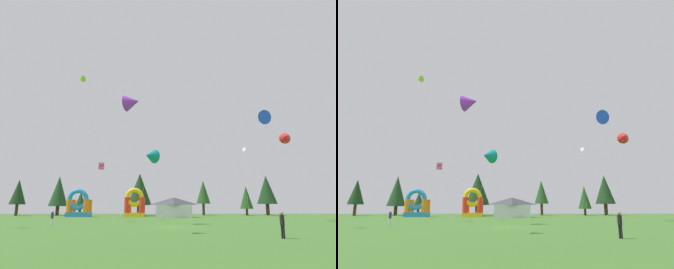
{
  "view_description": "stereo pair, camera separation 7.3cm",
  "coord_description": "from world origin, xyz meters",
  "views": [
    {
      "loc": [
        -0.93,
        -34.74,
        2.26
      ],
      "look_at": [
        0.0,
        13.51,
        13.47
      ],
      "focal_mm": 32.93,
      "sensor_mm": 36.0,
      "label": 1
    },
    {
      "loc": [
        -0.85,
        -34.74,
        2.26
      ],
      "look_at": [
        0.0,
        13.51,
        13.47
      ],
      "focal_mm": 32.93,
      "sensor_mm": 36.0,
      "label": 2
    }
  ],
  "objects": [
    {
      "name": "tree_row_4",
      "position": [
        9.38,
        43.31,
        5.55
      ],
      "size": [
        3.49,
        3.49,
        8.44
      ],
      "color": "#4C331E",
      "rests_on": "ground_plane"
    },
    {
      "name": "kite_blue_delta",
      "position": [
        15.6,
        14.33,
        16.6
      ],
      "size": [
        5.42,
        2.93,
        17.95
      ],
      "color": "blue",
      "rests_on": "ground_plane"
    },
    {
      "name": "kite_pink_box",
      "position": [
        -10.19,
        12.29,
        8.17
      ],
      "size": [
        3.91,
        0.88,
        8.66
      ],
      "color": "#EA599E",
      "rests_on": "ground_plane"
    },
    {
      "name": "tree_row_5",
      "position": [
        19.92,
        42.52,
        4.29
      ],
      "size": [
        3.2,
        3.2,
        7.09
      ],
      "color": "#4C331E",
      "rests_on": "ground_plane"
    },
    {
      "name": "tree_row_1",
      "position": [
        -26.62,
        43.49,
        5.81
      ],
      "size": [
        4.57,
        4.57,
        9.53
      ],
      "color": "#4C331E",
      "rests_on": "ground_plane"
    },
    {
      "name": "inflatable_blue_arch",
      "position": [
        -18.65,
        32.82,
        2.09
      ],
      "size": [
        4.7,
        4.17,
        5.82
      ],
      "color": "#268CD8",
      "rests_on": "ground_plane"
    },
    {
      "name": "tree_row_3",
      "position": [
        -6.5,
        42.97,
        6.28
      ],
      "size": [
        6.04,
        6.04,
        10.21
      ],
      "color": "#4C331E",
      "rests_on": "ground_plane"
    },
    {
      "name": "tree_row_6",
      "position": [
        25.51,
        43.78,
        6.23
      ],
      "size": [
        4.91,
        4.91,
        9.84
      ],
      "color": "#4C331E",
      "rests_on": "ground_plane"
    },
    {
      "name": "inflatable_red_slide",
      "position": [
        -6.85,
        33.92,
        2.31
      ],
      "size": [
        4.27,
        4.52,
        6.07
      ],
      "color": "yellow",
      "rests_on": "ground_plane"
    },
    {
      "name": "tree_row_0",
      "position": [
        -35.52,
        41.18,
        5.49
      ],
      "size": [
        3.77,
        3.77,
        8.5
      ],
      "color": "#4C331E",
      "rests_on": "ground_plane"
    },
    {
      "name": "tree_row_2",
      "position": [
        -21.59,
        45.44,
        3.59
      ],
      "size": [
        3.15,
        3.15,
        5.67
      ],
      "color": "#4C331E",
      "rests_on": "ground_plane"
    },
    {
      "name": "kite_white_diamond",
      "position": [
        17.18,
        31.61,
        14.12
      ],
      "size": [
        1.75,
        6.15,
        14.76
      ],
      "color": "white",
      "rests_on": "ground_plane"
    },
    {
      "name": "kite_lime_delta",
      "position": [
        -15.81,
        18.23,
        24.9
      ],
      "size": [
        6.62,
        10.44,
        25.59
      ],
      "color": "#8CD826",
      "rests_on": "ground_plane"
    },
    {
      "name": "kite_red_delta",
      "position": [
        19.77,
        15.14,
        13.5
      ],
      "size": [
        4.75,
        2.12,
        14.5
      ],
      "color": "red",
      "rests_on": "ground_plane"
    },
    {
      "name": "festival_tent",
      "position": [
        1.48,
        29.23,
        1.97
      ],
      "size": [
        7.2,
        3.09,
        3.95
      ],
      "color": "silver",
      "rests_on": "ground_plane"
    },
    {
      "name": "ground_plane",
      "position": [
        0.0,
        0.0,
        0.0
      ],
      "size": [
        120.0,
        120.0,
        0.0
      ],
      "primitive_type": "plane",
      "color": "#3D6B28"
    },
    {
      "name": "kite_purple_delta",
      "position": [
        -5.08,
        5.46,
        16.11
      ],
      "size": [
        2.82,
        5.59,
        17.31
      ],
      "color": "purple",
      "rests_on": "ground_plane"
    },
    {
      "name": "person_near_camera",
      "position": [
        7.7,
        -12.02,
        1.11
      ],
      "size": [
        0.43,
        0.43,
        1.87
      ],
      "rotation": [
        0.0,
        0.0,
        2.03
      ],
      "color": "black",
      "rests_on": "ground_plane"
    },
    {
      "name": "person_left_edge",
      "position": [
        -13.58,
        2.2,
        1.05
      ],
      "size": [
        0.31,
        0.31,
        1.77
      ],
      "rotation": [
        0.0,
        0.0,
        3.17
      ],
      "color": "silver",
      "rests_on": "ground_plane"
    },
    {
      "name": "kite_teal_delta",
      "position": [
        -1.97,
        -7.77,
        6.58
      ],
      "size": [
        2.24,
        2.05,
        7.22
      ],
      "color": "#0C7F7A",
      "rests_on": "ground_plane"
    }
  ]
}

